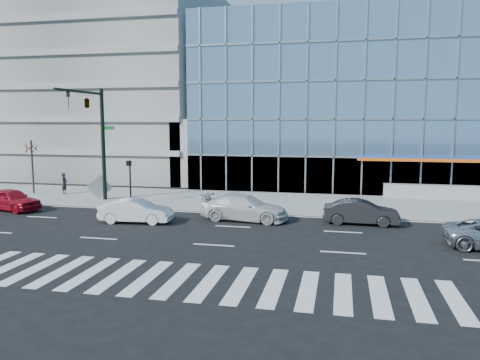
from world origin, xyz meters
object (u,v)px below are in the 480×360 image
object	(u,v)px
white_sedan	(136,211)
tilted_panel	(100,187)
pedestrian	(64,183)
dark_sedan	(361,212)
ped_signal_post	(130,175)
red_sedan	(11,199)
white_suv	(244,208)
traffic_signal	(92,116)
street_tree_near	(31,147)

from	to	relation	value
white_sedan	tilted_panel	world-z (taller)	tilted_panel
pedestrian	dark_sedan	bearing A→B (deg)	-110.55
ped_signal_post	pedestrian	bearing A→B (deg)	157.80
white_sedan	dark_sedan	distance (m)	12.93
dark_sedan	red_sedan	size ratio (longest dim) A/B	0.99
ped_signal_post	white_suv	xyz separation A→B (m)	(8.78, -3.14, -1.39)
traffic_signal	white_sedan	bearing A→B (deg)	-41.87
traffic_signal	tilted_panel	size ratio (longest dim) A/B	6.15
traffic_signal	street_tree_near	size ratio (longest dim) A/B	1.89
white_sedan	pedestrian	xyz separation A→B (m)	(-9.71, 7.94, 0.28)
street_tree_near	pedestrian	world-z (taller)	street_tree_near
red_sedan	pedestrian	world-z (taller)	pedestrian
traffic_signal	dark_sedan	size ratio (longest dim) A/B	1.89
white_suv	red_sedan	world-z (taller)	white_suv
street_tree_near	dark_sedan	world-z (taller)	street_tree_near
ped_signal_post	pedestrian	xyz separation A→B (m)	(-6.93, 2.83, -1.17)
ped_signal_post	tilted_panel	world-z (taller)	ped_signal_post
traffic_signal	white_suv	size ratio (longest dim) A/B	1.54
white_sedan	red_sedan	size ratio (longest dim) A/B	0.97
street_tree_near	white_suv	size ratio (longest dim) A/B	0.81
street_tree_near	white_sedan	bearing A→B (deg)	-31.96
ped_signal_post	white_sedan	size ratio (longest dim) A/B	0.72
traffic_signal	red_sedan	bearing A→B (deg)	-144.96
dark_sedan	tilted_panel	xyz separation A→B (m)	(-18.33, 3.69, 0.37)
traffic_signal	white_suv	xyz separation A→B (m)	(11.28, -2.77, -5.41)
dark_sedan	ped_signal_post	bearing A→B (deg)	81.74
traffic_signal	street_tree_near	xyz separation A→B (m)	(-7.00, 2.93, -2.39)
white_sedan	white_suv	bearing A→B (deg)	-76.73
dark_sedan	pedestrian	world-z (taller)	pedestrian
ped_signal_post	dark_sedan	world-z (taller)	ped_signal_post
traffic_signal	white_suv	bearing A→B (deg)	-13.79
ped_signal_post	white_suv	bearing A→B (deg)	-19.69
ped_signal_post	white_sedan	distance (m)	6.00
ped_signal_post	red_sedan	xyz separation A→B (m)	(-6.84, -3.42, -1.41)
street_tree_near	red_sedan	xyz separation A→B (m)	(2.66, -5.98, -3.05)
white_sedan	pedestrian	distance (m)	12.55
red_sedan	white_suv	bearing A→B (deg)	-75.78
ped_signal_post	pedestrian	size ratio (longest dim) A/B	1.83
white_sedan	dark_sedan	world-z (taller)	dark_sedan
pedestrian	ped_signal_post	bearing A→B (deg)	-118.73
traffic_signal	ped_signal_post	world-z (taller)	traffic_signal
pedestrian	tilted_panel	world-z (taller)	tilted_panel
white_suv	dark_sedan	size ratio (longest dim) A/B	1.23
traffic_signal	ped_signal_post	bearing A→B (deg)	8.52
dark_sedan	tilted_panel	size ratio (longest dim) A/B	3.26
white_sedan	traffic_signal	bearing A→B (deg)	43.27
white_suv	tilted_panel	xyz separation A→B (m)	(-11.62, 4.06, 0.31)
street_tree_near	white_sedan	xyz separation A→B (m)	(12.28, -7.66, -3.09)
street_tree_near	traffic_signal	bearing A→B (deg)	-22.71
white_suv	street_tree_near	bearing A→B (deg)	78.27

